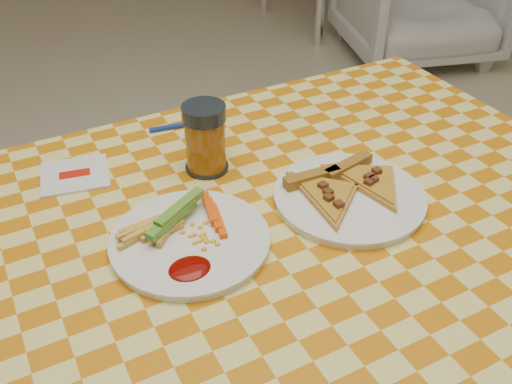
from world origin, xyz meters
TOP-DOWN VIEW (x-y plane):
  - table at (0.00, 0.00)m, footprint 1.28×0.88m
  - plate_left at (-0.10, 0.02)m, footprint 0.31×0.31m
  - plate_right at (0.17, -0.00)m, footprint 0.29×0.29m
  - fries_veggies at (-0.11, 0.04)m, footprint 0.19×0.17m
  - pizza_slices at (0.18, 0.01)m, footprint 0.23×0.22m
  - drink_glass at (0.00, 0.20)m, footprint 0.08×0.08m
  - napkin at (-0.21, 0.29)m, footprint 0.13×0.13m
  - fork at (0.02, 0.36)m, footprint 0.14×0.03m

SIDE VIEW (x-z plane):
  - table at x=0.00m, z-range 0.30..1.06m
  - napkin at x=-0.21m, z-range 0.76..0.76m
  - fork at x=0.02m, z-range 0.76..0.76m
  - plate_left at x=-0.10m, z-range 0.76..0.77m
  - plate_right at x=0.17m, z-range 0.76..0.77m
  - pizza_slices at x=0.18m, z-range 0.76..0.79m
  - fries_veggies at x=-0.11m, z-range 0.76..0.80m
  - drink_glass at x=0.00m, z-range 0.75..0.88m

